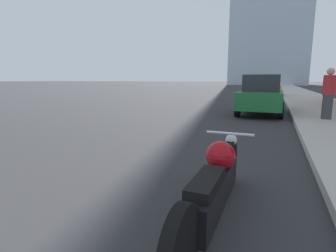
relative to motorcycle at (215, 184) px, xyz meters
name	(u,v)px	position (x,y,z in m)	size (l,w,h in m)	color
sidewalk	(294,91)	(2.88, 35.21, -0.32)	(3.40, 240.00, 0.15)	#B2ADA3
motorcycle	(215,184)	(0.00, 0.00, 0.00)	(0.62, 2.69, 0.80)	black
parked_car_green	(261,95)	(-0.01, 9.49, 0.43)	(1.84, 4.27, 1.67)	#1E6B33
parked_car_yellow	(268,88)	(-0.09, 22.37, 0.39)	(2.21, 4.11, 1.56)	gold
parked_car_white	(271,85)	(0.03, 34.88, 0.43)	(2.04, 4.67, 1.63)	silver
parked_car_red	(272,84)	(0.04, 45.98, 0.39)	(2.28, 4.45, 1.54)	red
pedestrian	(329,93)	(2.20, 7.64, 0.64)	(0.36, 0.24, 1.71)	#38383D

